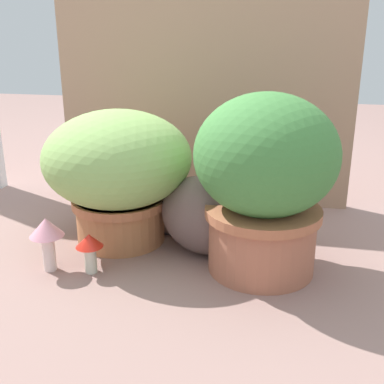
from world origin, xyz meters
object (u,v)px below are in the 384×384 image
(leafy_planter, at_px, (265,178))
(mushroom_ornament_pink, at_px, (47,233))
(grass_planter, at_px, (118,169))
(mushroom_ornament_red, at_px, (90,246))
(cat, at_px, (209,213))

(leafy_planter, bearing_deg, mushroom_ornament_pink, -167.53)
(grass_planter, height_order, mushroom_ornament_red, grass_planter)
(mushroom_ornament_red, bearing_deg, grass_planter, 87.59)
(cat, height_order, mushroom_ornament_red, cat)
(grass_planter, bearing_deg, cat, -7.94)
(mushroom_ornament_pink, bearing_deg, cat, 24.84)
(grass_planter, relative_size, leafy_planter, 0.92)
(leafy_planter, distance_m, cat, 0.20)
(grass_planter, distance_m, leafy_planter, 0.43)
(mushroom_ornament_red, relative_size, mushroom_ornament_pink, 0.74)
(leafy_planter, height_order, cat, leafy_planter)
(leafy_planter, distance_m, mushroom_ornament_red, 0.47)
(cat, bearing_deg, grass_planter, 172.06)
(cat, height_order, mushroom_ornament_pink, cat)
(cat, bearing_deg, mushroom_ornament_red, -148.66)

